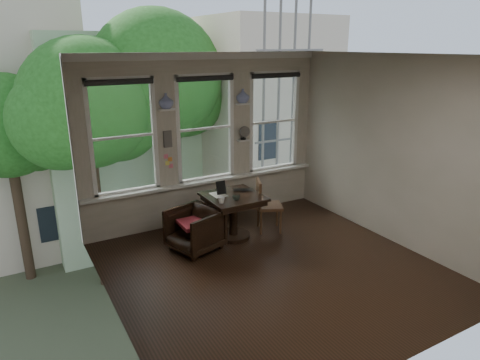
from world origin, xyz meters
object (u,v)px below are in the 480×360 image
table (233,217)px  armchair_left (195,230)px  side_chair_right (269,205)px  laptop (243,191)px  mug (221,200)px

table → armchair_left: (-0.74, -0.09, -0.04)m
table → side_chair_right: size_ratio=0.98×
laptop → mug: mug is taller
armchair_left → laptop: bearing=83.2°
armchair_left → side_chair_right: bearing=74.7°
laptop → side_chair_right: bearing=13.8°
laptop → armchair_left: bearing=-139.5°
table → mug: (-0.33, -0.22, 0.43)m
table → laptop: (0.23, 0.08, 0.39)m
table → side_chair_right: (0.69, -0.05, 0.09)m
side_chair_right → table: bearing=109.7°
laptop → mug: 0.64m
armchair_left → mug: mug is taller
armchair_left → laptop: size_ratio=2.27×
table → laptop: bearing=19.9°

